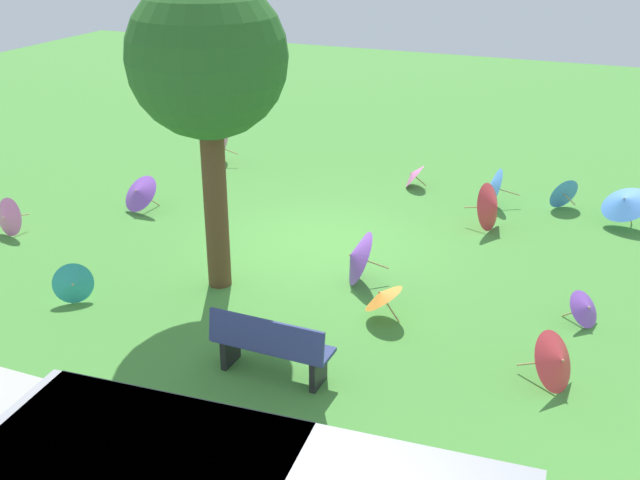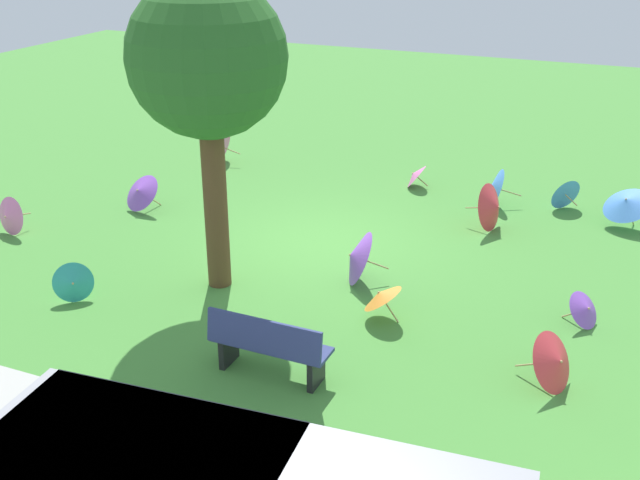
# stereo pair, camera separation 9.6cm
# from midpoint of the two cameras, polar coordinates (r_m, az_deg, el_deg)

# --- Properties ---
(ground) EXTENTS (40.00, 40.00, 0.00)m
(ground) POSITION_cam_midpoint_polar(r_m,az_deg,el_deg) (13.80, -0.27, -0.40)
(ground) COLOR #478C38
(park_bench) EXTENTS (1.61, 0.51, 0.90)m
(park_bench) POSITION_cam_midpoint_polar(r_m,az_deg,el_deg) (9.88, -4.01, -7.90)
(park_bench) COLOR navy
(park_bench) RESTS_ON ground
(shade_tree) EXTENTS (2.36, 2.36, 4.81)m
(shade_tree) POSITION_cam_midpoint_polar(r_m,az_deg,el_deg) (11.38, -8.66, 12.99)
(shade_tree) COLOR brown
(shade_tree) RESTS_ON ground
(parasol_teal_0) EXTENTS (0.65, 0.61, 0.63)m
(parasol_teal_0) POSITION_cam_midpoint_polar(r_m,az_deg,el_deg) (12.33, -18.18, -3.13)
(parasol_teal_0) COLOR tan
(parasol_teal_0) RESTS_ON ground
(parasol_purple_0) EXTENTS (0.93, 1.05, 0.92)m
(parasol_purple_0) POSITION_cam_midpoint_polar(r_m,az_deg,el_deg) (12.28, 2.44, -1.25)
(parasol_purple_0) COLOR tan
(parasol_purple_0) RESTS_ON ground
(parasol_pink_0) EXTENTS (0.76, 0.66, 0.73)m
(parasol_pink_0) POSITION_cam_midpoint_polar(r_m,az_deg,el_deg) (15.23, -22.54, 1.57)
(parasol_pink_0) COLOR tan
(parasol_pink_0) RESTS_ON ground
(parasol_purple_1) EXTENTS (0.65, 0.71, 0.54)m
(parasol_purple_1) POSITION_cam_midpoint_polar(r_m,az_deg,el_deg) (11.75, 19.04, -4.84)
(parasol_purple_1) COLOR tan
(parasol_purple_1) RESTS_ON ground
(parasol_blue_0) EXTENTS (0.68, 0.69, 0.67)m
(parasol_blue_0) POSITION_cam_midpoint_polar(r_m,az_deg,el_deg) (16.14, 17.47, 3.41)
(parasol_blue_0) COLOR tan
(parasol_blue_0) RESTS_ON ground
(parasol_blue_1) EXTENTS (0.84, 0.88, 0.81)m
(parasol_blue_1) POSITION_cam_midpoint_polar(r_m,az_deg,el_deg) (15.88, 12.55, 3.89)
(parasol_blue_1) COLOR tan
(parasol_blue_1) RESTS_ON ground
(parasol_red_0) EXTENTS (0.85, 0.98, 0.93)m
(parasol_red_0) POSITION_cam_midpoint_polar(r_m,az_deg,el_deg) (14.64, 12.58, 2.43)
(parasol_red_0) COLOR tan
(parasol_red_0) RESTS_ON ground
(parasol_orange_0) EXTENTS (0.62, 0.67, 0.63)m
(parasol_orange_0) POSITION_cam_midpoint_polar(r_m,az_deg,el_deg) (11.24, 4.38, -4.15)
(parasol_orange_0) COLOR tan
(parasol_orange_0) RESTS_ON ground
(parasol_red_1) EXTENTS (0.89, 0.93, 0.78)m
(parasol_red_1) POSITION_cam_midpoint_polar(r_m,az_deg,el_deg) (10.14, 17.08, -8.63)
(parasol_red_1) COLOR tan
(parasol_red_1) RESTS_ON ground
(parasol_pink_2) EXTENTS (0.78, 0.89, 0.88)m
(parasol_pink_2) POSITION_cam_midpoint_polar(r_m,az_deg,el_deg) (18.31, -7.91, 6.99)
(parasol_pink_2) COLOR tan
(parasol_pink_2) RESTS_ON ground
(parasol_purple_2) EXTENTS (0.97, 0.89, 0.77)m
(parasol_purple_2) POSITION_cam_midpoint_polar(r_m,az_deg,el_deg) (15.60, -13.58, 3.49)
(parasol_purple_2) COLOR tan
(parasol_purple_2) RESTS_ON ground
(parasol_pink_3) EXTENTS (0.56, 0.65, 0.56)m
(parasol_pink_3) POSITION_cam_midpoint_polar(r_m,az_deg,el_deg) (16.73, 6.80, 4.86)
(parasol_pink_3) COLOR tan
(parasol_pink_3) RESTS_ON ground
(parasol_blue_2) EXTENTS (1.26, 1.25, 0.84)m
(parasol_blue_2) POSITION_cam_midpoint_polar(r_m,az_deg,el_deg) (15.48, 21.67, 2.69)
(parasol_blue_2) COLOR tan
(parasol_blue_2) RESTS_ON ground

